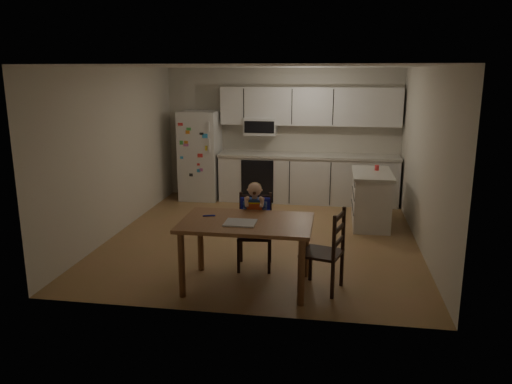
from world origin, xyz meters
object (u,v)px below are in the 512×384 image
object	(u,v)px
dining_table	(247,230)
chair_booster	(255,216)
refrigerator	(200,155)
kitchen_island	(371,198)
chair_side	(330,246)
red_cup	(377,168)

from	to	relation	value
dining_table	chair_booster	world-z (taller)	chair_booster
dining_table	chair_booster	xyz separation A→B (m)	(-0.00, 0.62, -0.02)
refrigerator	kitchen_island	bearing A→B (deg)	-21.73
refrigerator	chair_booster	world-z (taller)	refrigerator
refrigerator	chair_side	xyz separation A→B (m)	(2.56, -3.92, -0.31)
kitchen_island	chair_booster	xyz separation A→B (m)	(-1.56, -2.07, 0.23)
red_cup	dining_table	xyz separation A→B (m)	(-1.64, -2.85, -0.23)
kitchen_island	chair_booster	bearing A→B (deg)	-127.11
refrigerator	red_cup	bearing A→B (deg)	-18.64
kitchen_island	chair_booster	distance (m)	2.60
kitchen_island	red_cup	bearing A→B (deg)	64.81
dining_table	chair_side	xyz separation A→B (m)	(0.94, 0.02, -0.15)
red_cup	dining_table	bearing A→B (deg)	-119.88
red_cup	chair_booster	size ratio (longest dim) A/B	0.08
red_cup	kitchen_island	bearing A→B (deg)	-115.19
dining_table	kitchen_island	bearing A→B (deg)	59.84
kitchen_island	chair_side	distance (m)	2.73
refrigerator	red_cup	xyz separation A→B (m)	(3.25, -1.10, 0.06)
chair_side	kitchen_island	bearing A→B (deg)	-177.49
refrigerator	kitchen_island	size ratio (longest dim) A/B	1.44
kitchen_island	dining_table	xyz separation A→B (m)	(-1.56, -2.68, 0.25)
chair_side	red_cup	bearing A→B (deg)	-178.26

